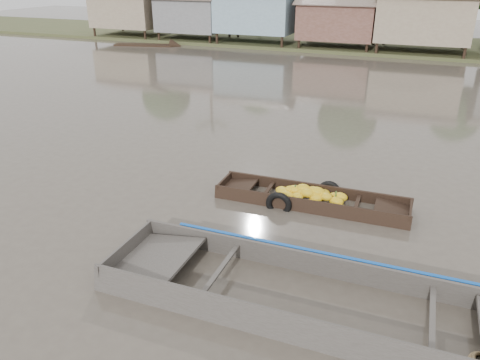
% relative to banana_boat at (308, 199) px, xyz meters
% --- Properties ---
extents(ground, '(120.00, 120.00, 0.00)m').
position_rel_banana_boat_xyz_m(ground, '(-0.89, -2.27, -0.14)').
color(ground, '#50473D').
rests_on(ground, ground).
extents(riverbank, '(120.00, 12.47, 10.22)m').
position_rel_banana_boat_xyz_m(riverbank, '(2.14, 29.60, 2.93)').
color(riverbank, '#384723').
rests_on(riverbank, ground).
extents(banana_boat, '(5.31, 1.49, 0.75)m').
position_rel_banana_boat_xyz_m(banana_boat, '(0.00, 0.00, 0.00)').
color(banana_boat, black).
rests_on(banana_boat, ground).
extents(viewer_boat, '(8.63, 2.36, 0.69)m').
position_rel_banana_boat_xyz_m(viewer_boat, '(1.29, -4.20, -0.06)').
color(viewer_boat, '#3C3733').
rests_on(viewer_boat, ground).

